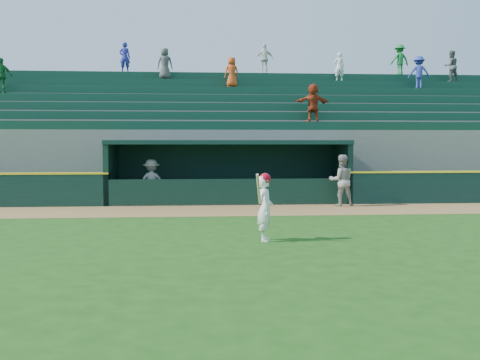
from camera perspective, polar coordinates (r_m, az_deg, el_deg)
The scene contains 7 objects.
ground at distance 13.81m, azimuth 0.51°, elevation -5.85°, with size 120.00×120.00×0.00m, color #1C4711.
warning_track at distance 18.64m, azimuth -0.78°, elevation -3.27°, with size 40.00×3.00×0.01m, color olive.
dugout_player_front at distance 20.23m, azimuth 10.77°, elevation -0.05°, with size 0.93×0.73×1.92m, color gray.
dugout_player_inside at distance 20.93m, azimuth -9.42°, elevation -0.17°, with size 1.11×0.64×1.72m, color #989893.
dugout at distance 21.62m, azimuth -1.30°, elevation 1.33°, with size 9.40×2.80×2.46m.
stands at distance 26.16m, azimuth -1.86°, elevation 4.11°, with size 34.50×6.28×7.58m.
batter_at_plate at distance 12.84m, azimuth 2.68°, elevation -2.85°, with size 0.51×0.79×1.66m.
Camera 1 is at (-1.16, -13.56, 2.36)m, focal length 40.00 mm.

